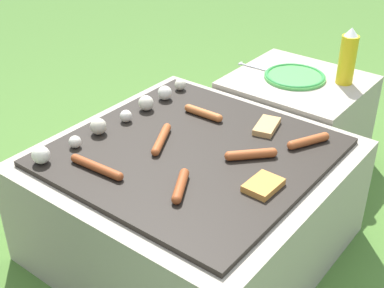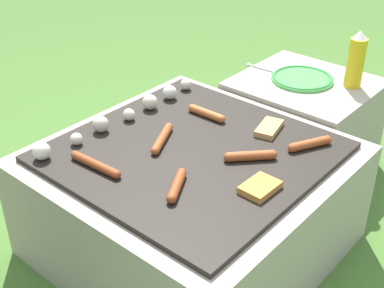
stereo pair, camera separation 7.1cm
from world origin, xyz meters
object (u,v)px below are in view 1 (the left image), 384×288
Objects in this scene: sausage_front_center at (161,139)px; condiment_bottle at (348,57)px; fork_utensil at (257,68)px; plate_colorful at (295,76)px.

sausage_front_center is 0.74× the size of condiment_bottle.
sausage_front_center reaches higher than fork_utensil.
condiment_bottle is (0.08, -0.18, 0.10)m from plate_colorful.
plate_colorful is at bearing -86.79° from fork_utensil.
sausage_front_center is 0.68× the size of plate_colorful.
condiment_bottle reaches higher than plate_colorful.
sausage_front_center is 0.88× the size of fork_utensil.
plate_colorful is (0.72, -0.09, -0.01)m from sausage_front_center.
condiment_bottle reaches higher than fork_utensil.
sausage_front_center is at bearing 161.33° from condiment_bottle.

